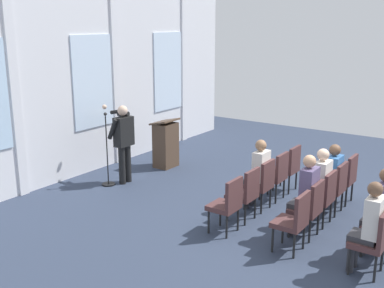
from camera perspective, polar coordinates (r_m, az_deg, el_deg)
ground_plane at (r=8.44m, az=14.70°, el=-9.22°), size 13.87×13.87×0.00m
rear_partition at (r=10.85m, az=-12.00°, el=7.33°), size 10.21×0.14×4.05m
speaker at (r=9.95m, az=-8.32°, el=0.68°), size 0.51×0.69×1.67m
mic_stand at (r=10.03m, az=-10.15°, el=-3.07°), size 0.28×0.28×1.55m
lectern at (r=11.07m, az=-3.21°, el=0.00°), size 0.60×0.48×1.16m
chair_r0_c0 at (r=7.63m, az=4.37°, el=-7.04°), size 0.46×0.44×0.94m
chair_r0_c1 at (r=8.12m, az=6.54°, el=-5.73°), size 0.46×0.44×0.94m
chair_r0_c2 at (r=8.62m, az=8.46°, el=-4.56°), size 0.46×0.44×0.94m
audience_r0_c2 at (r=8.59m, az=8.02°, el=-3.24°), size 0.36×0.39×1.31m
chair_r0_c3 at (r=9.14m, az=10.16°, el=-3.52°), size 0.46×0.44×0.94m
chair_r0_c4 at (r=9.66m, az=11.67°, el=-2.59°), size 0.46×0.44×0.94m
chair_r1_c0 at (r=7.16m, az=12.28°, el=-8.82°), size 0.46×0.44×0.94m
chair_r1_c1 at (r=7.68m, az=14.05°, el=-7.28°), size 0.46×0.44×0.94m
audience_r1_c1 at (r=7.63m, az=13.59°, el=-5.65°), size 0.36×0.39×1.36m
chair_r1_c2 at (r=8.22m, az=15.58°, el=-5.94°), size 0.46×0.44×0.94m
audience_r1_c2 at (r=8.17m, az=15.14°, el=-4.52°), size 0.36×0.39×1.33m
chair_r1_c3 at (r=8.76m, az=16.91°, el=-4.75°), size 0.46×0.44×0.94m
audience_r1_c3 at (r=8.73m, az=16.48°, el=-3.58°), size 0.36×0.39×1.27m
chair_r1_c4 at (r=9.30m, az=18.09°, el=-3.70°), size 0.46×0.44×0.94m
chair_r2_c0 at (r=6.86m, az=21.17°, el=-10.61°), size 0.46×0.44×0.94m
audience_r2_c0 at (r=6.80m, az=20.66°, el=-8.95°), size 0.36×0.39×1.32m
audience_r2_c1 at (r=7.34m, az=21.89°, el=-7.21°), size 0.36×0.39×1.35m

